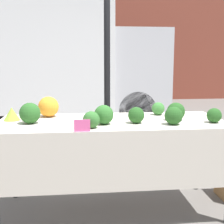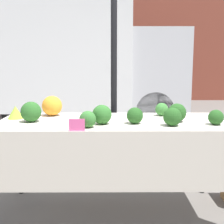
% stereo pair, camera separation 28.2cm
% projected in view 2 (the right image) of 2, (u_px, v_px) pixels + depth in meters
% --- Properties ---
extents(ground_plane, '(40.00, 40.00, 0.00)m').
position_uv_depth(ground_plane, '(112.00, 209.00, 2.97)').
color(ground_plane, slate).
extents(building_facade, '(16.00, 0.60, 5.18)m').
position_uv_depth(building_facade, '(111.00, 25.00, 10.85)').
color(building_facade, brown).
rests_on(building_facade, ground_plane).
extents(tent_pole, '(0.07, 0.07, 2.72)m').
position_uv_depth(tent_pole, '(114.00, 64.00, 3.49)').
color(tent_pole, black).
rests_on(tent_pole, ground_plane).
extents(parked_truck, '(4.06, 2.25, 2.70)m').
position_uv_depth(parked_truck, '(85.00, 59.00, 7.06)').
color(parked_truck, white).
rests_on(parked_truck, ground_plane).
extents(market_table, '(2.05, 0.85, 0.86)m').
position_uv_depth(market_table, '(112.00, 134.00, 2.78)').
color(market_table, beige).
rests_on(market_table, ground_plane).
extents(orange_cauliflower, '(0.20, 0.20, 0.20)m').
position_uv_depth(orange_cauliflower, '(52.00, 106.00, 3.07)').
color(orange_cauliflower, orange).
rests_on(orange_cauliflower, market_table).
extents(romanesco_head, '(0.15, 0.15, 0.12)m').
position_uv_depth(romanesco_head, '(16.00, 112.00, 2.93)').
color(romanesco_head, '#93B238').
rests_on(romanesco_head, market_table).
extents(broccoli_head_0, '(0.18, 0.18, 0.18)m').
position_uv_depth(broccoli_head_0, '(31.00, 112.00, 2.76)').
color(broccoli_head_0, '#285B23').
rests_on(broccoli_head_0, market_table).
extents(broccoli_head_1, '(0.13, 0.13, 0.13)m').
position_uv_depth(broccoli_head_1, '(216.00, 117.00, 2.64)').
color(broccoli_head_1, '#23511E').
rests_on(broccoli_head_1, market_table).
extents(broccoli_head_2, '(0.17, 0.17, 0.17)m').
position_uv_depth(broccoli_head_2, '(177.00, 113.00, 2.77)').
color(broccoli_head_2, '#23511E').
rests_on(broccoli_head_2, market_table).
extents(broccoli_head_3, '(0.17, 0.17, 0.17)m').
position_uv_depth(broccoli_head_3, '(102.00, 115.00, 2.67)').
color(broccoli_head_3, '#2D6628').
rests_on(broccoli_head_3, market_table).
extents(broccoli_head_4, '(0.14, 0.14, 0.14)m').
position_uv_depth(broccoli_head_4, '(88.00, 119.00, 2.53)').
color(broccoli_head_4, '#336B2D').
rests_on(broccoli_head_4, market_table).
extents(broccoli_head_5, '(0.15, 0.15, 0.15)m').
position_uv_depth(broccoli_head_5, '(172.00, 117.00, 2.60)').
color(broccoli_head_5, '#23511E').
rests_on(broccoli_head_5, market_table).
extents(broccoli_head_6, '(0.14, 0.14, 0.14)m').
position_uv_depth(broccoli_head_6, '(135.00, 116.00, 2.69)').
color(broccoli_head_6, '#23511E').
rests_on(broccoli_head_6, market_table).
extents(broccoli_head_7, '(0.13, 0.13, 0.13)m').
position_uv_depth(broccoli_head_7, '(162.00, 109.00, 3.07)').
color(broccoli_head_7, '#387533').
rests_on(broccoli_head_7, market_table).
extents(price_sign, '(0.12, 0.01, 0.10)m').
position_uv_depth(price_sign, '(77.00, 125.00, 2.41)').
color(price_sign, '#F45B9E').
rests_on(price_sign, market_table).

